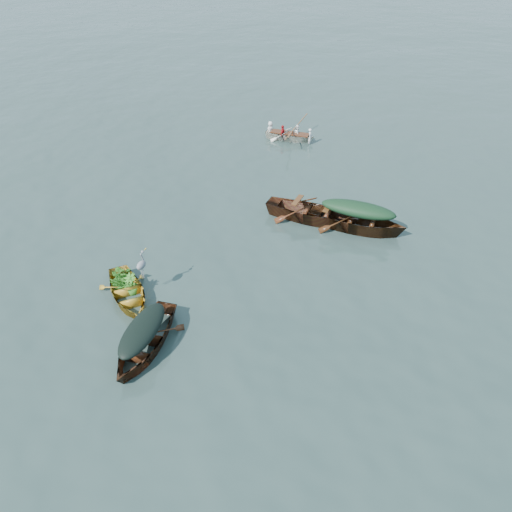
{
  "coord_description": "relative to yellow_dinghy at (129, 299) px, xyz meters",
  "views": [
    {
      "loc": [
        4.1,
        -10.3,
        9.82
      ],
      "look_at": [
        -0.77,
        2.07,
        0.5
      ],
      "focal_mm": 35.0,
      "sensor_mm": 36.0,
      "label": 1
    }
  ],
  "objects": [
    {
      "name": "ground",
      "position": [
        3.82,
        0.82,
        0.0
      ],
      "size": [
        140.0,
        140.0,
        0.0
      ],
      "primitive_type": "plane",
      "color": "#314540",
      "rests_on": "ground"
    },
    {
      "name": "yellow_dinghy",
      "position": [
        0.0,
        0.0,
        0.0
      ],
      "size": [
        3.42,
        3.32,
        0.91
      ],
      "primitive_type": "imported",
      "rotation": [
        0.0,
        0.0,
        0.82
      ],
      "color": "gold",
      "rests_on": "ground"
    },
    {
      "name": "dark_covered_boat",
      "position": [
        1.6,
        -1.62,
        0.0
      ],
      "size": [
        1.9,
        4.15,
        1.02
      ],
      "primitive_type": "imported",
      "rotation": [
        0.0,
        0.0,
        0.11
      ],
      "color": "#4B2511",
      "rests_on": "ground"
    },
    {
      "name": "green_tarp_boat",
      "position": [
        5.61,
        6.5,
        0.0
      ],
      "size": [
        4.99,
        1.62,
        1.2
      ],
      "primitive_type": "imported",
      "rotation": [
        0.0,
        0.0,
        1.56
      ],
      "color": "#462710",
      "rests_on": "ground"
    },
    {
      "name": "open_wooden_boat",
      "position": [
        3.9,
        6.52,
        0.0
      ],
      "size": [
        5.09,
        1.79,
        1.21
      ],
      "primitive_type": "imported",
      "rotation": [
        0.0,
        0.0,
        1.53
      ],
      "color": "#512E14",
      "rests_on": "ground"
    },
    {
      "name": "rowed_boat",
      "position": [
        0.59,
        13.86,
        0.0
      ],
      "size": [
        3.63,
        1.21,
        0.82
      ],
      "primitive_type": "imported",
      "rotation": [
        0.0,
        0.0,
        1.61
      ],
      "color": "white",
      "rests_on": "ground"
    },
    {
      "name": "dark_tarp_cover",
      "position": [
        1.6,
        -1.62,
        0.71
      ],
      "size": [
        1.05,
        2.28,
        0.4
      ],
      "primitive_type": "ellipsoid",
      "rotation": [
        0.0,
        0.0,
        0.11
      ],
      "color": "black",
      "rests_on": "dark_covered_boat"
    },
    {
      "name": "green_tarp_cover",
      "position": [
        5.61,
        6.5,
        0.86
      ],
      "size": [
        2.75,
        0.89,
        0.52
      ],
      "primitive_type": "ellipsoid",
      "rotation": [
        0.0,
        0.0,
        1.56
      ],
      "color": "#14311C",
      "rests_on": "green_tarp_boat"
    },
    {
      "name": "thwart_benches",
      "position": [
        3.9,
        6.52,
        0.63
      ],
      "size": [
        2.55,
        1.05,
        0.04
      ],
      "primitive_type": null,
      "rotation": [
        0.0,
        0.0,
        1.53
      ],
      "color": "#532D13",
      "rests_on": "open_wooden_boat"
    },
    {
      "name": "heron",
      "position": [
        0.34,
        0.44,
        0.91
      ],
      "size": [
        0.48,
        0.48,
        0.92
      ],
      "primitive_type": null,
      "rotation": [
        0.0,
        0.0,
        0.82
      ],
      "color": "gray",
      "rests_on": "yellow_dinghy"
    },
    {
      "name": "dinghy_weeds",
      "position": [
        -0.39,
        0.39,
        0.75
      ],
      "size": [
        1.14,
        1.12,
        0.6
      ],
      "primitive_type": "imported",
      "rotation": [
        0.0,
        0.0,
        0.82
      ],
      "color": "#2A6C1C",
      "rests_on": "yellow_dinghy"
    },
    {
      "name": "rowers",
      "position": [
        0.59,
        13.86,
        0.79
      ],
      "size": [
        2.55,
        1.06,
        0.76
      ],
      "primitive_type": "imported",
      "rotation": [
        0.0,
        0.0,
        1.61
      ],
      "color": "silver",
      "rests_on": "rowed_boat"
    },
    {
      "name": "oars",
      "position": [
        0.59,
        13.86,
        0.44
      ],
      "size": [
        0.69,
        2.62,
        0.06
      ],
      "primitive_type": null,
      "rotation": [
        0.0,
        0.0,
        1.61
      ],
      "color": "brown",
      "rests_on": "rowed_boat"
    }
  ]
}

